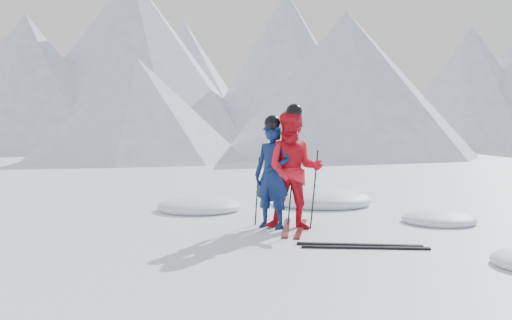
% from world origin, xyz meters
% --- Properties ---
extents(ground, '(160.00, 160.00, 0.00)m').
position_xyz_m(ground, '(0.00, 0.00, 0.00)').
color(ground, white).
rests_on(ground, ground).
extents(mountain_range, '(106.15, 62.94, 15.53)m').
position_xyz_m(mountain_range, '(5.71, 35.31, 6.72)').
color(mountain_range, '#B2BCD1').
rests_on(mountain_range, ground).
extents(skier_blue, '(0.71, 0.55, 1.72)m').
position_xyz_m(skier_blue, '(-1.59, 0.48, 0.86)').
color(skier_blue, '#0C1D4D').
rests_on(skier_blue, ground).
extents(skier_red, '(1.04, 0.87, 1.90)m').
position_xyz_m(skier_red, '(-1.24, 0.50, 0.95)').
color(skier_red, red).
rests_on(skier_red, ground).
extents(pole_blue_left, '(0.12, 0.08, 1.14)m').
position_xyz_m(pole_blue_left, '(-1.89, 0.63, 0.57)').
color(pole_blue_left, black).
rests_on(pole_blue_left, ground).
extents(pole_blue_right, '(0.12, 0.07, 1.15)m').
position_xyz_m(pole_blue_right, '(-1.34, 0.73, 0.57)').
color(pole_blue_right, black).
rests_on(pole_blue_right, ground).
extents(pole_red_left, '(0.13, 0.10, 1.26)m').
position_xyz_m(pole_red_left, '(-1.54, 0.75, 0.63)').
color(pole_red_left, black).
rests_on(pole_red_left, ground).
extents(pole_red_right, '(0.13, 0.09, 1.26)m').
position_xyz_m(pole_red_right, '(-0.94, 0.65, 0.63)').
color(pole_red_right, black).
rests_on(pole_red_right, ground).
extents(ski_worn_left, '(0.45, 1.68, 0.03)m').
position_xyz_m(ski_worn_left, '(-1.36, 0.50, 0.01)').
color(ski_worn_left, black).
rests_on(ski_worn_left, ground).
extents(ski_worn_right, '(0.34, 1.69, 0.03)m').
position_xyz_m(ski_worn_right, '(-1.12, 0.50, 0.01)').
color(ski_worn_right, black).
rests_on(ski_worn_right, ground).
extents(ski_loose_a, '(1.69, 0.41, 0.03)m').
position_xyz_m(ski_loose_a, '(-0.08, -0.50, 0.01)').
color(ski_loose_a, black).
rests_on(ski_loose_a, ground).
extents(ski_loose_b, '(1.68, 0.47, 0.03)m').
position_xyz_m(ski_loose_b, '(0.02, -0.65, 0.01)').
color(ski_loose_b, black).
rests_on(ski_loose_b, ground).
extents(snow_lumps, '(7.00, 6.16, 0.46)m').
position_xyz_m(snow_lumps, '(-1.35, 2.51, 0.00)').
color(snow_lumps, white).
rests_on(snow_lumps, ground).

